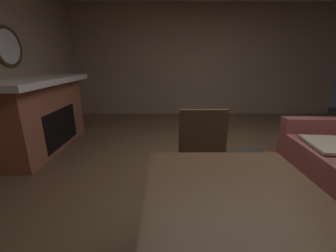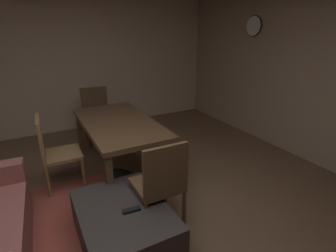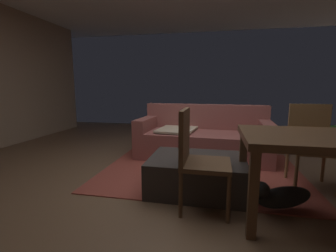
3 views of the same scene
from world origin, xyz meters
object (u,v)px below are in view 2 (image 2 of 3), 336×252
Objects in this scene: tv_remote at (131,210)px; dining_chair_east at (97,112)px; dining_chair_west at (161,181)px; dining_chair_north at (53,149)px; ottoman_coffee_table at (124,225)px; wall_clock at (254,26)px; small_dog at (128,178)px; dining_table at (118,127)px.

dining_chair_east is at bearing -3.07° from tv_remote.
dining_chair_west and dining_chair_north have the same top height.
dining_chair_west reaches higher than ottoman_coffee_table.
dining_chair_west reaches higher than tv_remote.
ottoman_coffee_table is 6.40× the size of tv_remote.
wall_clock is (1.56, -2.94, 1.72)m from ottoman_coffee_table.
small_dog is (-1.69, 0.07, -0.37)m from dining_chair_east.
small_dog is at bearing -13.08° from tv_remote.
dining_chair_east reaches higher than dining_table.
dining_chair_east is 1.60× the size of small_dog.
dining_chair_east is (1.23, -0.00, -0.14)m from dining_table.
tv_remote reaches higher than small_dog.
wall_clock is (0.31, -2.55, 1.25)m from dining_table.
dining_chair_east is (2.46, -0.01, 0.00)m from dining_chair_west.
dining_table is at bearing -9.76° from tv_remote.
dining_chair_north is 1.00× the size of dining_chair_east.
dining_chair_west is 1.48m from dining_chair_north.
dining_table is 2.88× the size of small_dog.
dining_chair_west is at bearing -146.33° from dining_chair_north.
dining_chair_west is 2.46m from dining_chair_east.
dining_chair_west is at bearing -175.29° from small_dog.
small_dog is (0.78, -0.33, -0.03)m from ottoman_coffee_table.
small_dog is (0.86, -0.27, -0.23)m from tv_remote.
small_dog is at bearing 177.69° from dining_chair_east.
dining_chair_north is (1.33, 0.48, 0.14)m from tv_remote.
dining_table is 1.81× the size of dining_chair_north.
ottoman_coffee_table is at bearing 170.96° from dining_chair_east.
wall_clock reaches higher than ottoman_coffee_table.
ottoman_coffee_table is at bearing 38.65° from tv_remote.
ottoman_coffee_table is 1.76× the size of small_dog.
dining_chair_north is at bearing 19.10° from ottoman_coffee_table.
dining_chair_east is (2.48, -0.39, 0.34)m from ottoman_coffee_table.
tv_remote is 1.42m from dining_chair_north.
tv_remote is 0.17× the size of dining_chair_north.
ottoman_coffee_table is at bearing 162.64° from dining_table.
wall_clock is (-0.92, -2.54, 1.38)m from dining_chair_east.
dining_chair_east reaches higher than ottoman_coffee_table.
small_dog is at bearing -121.53° from dining_chair_north.
wall_clock is at bearing -73.42° from small_dog.
dining_chair_west is at bearing 179.88° from dining_chair_east.
dining_table is 1.24m from dining_chair_east.
wall_clock is (1.55, -2.55, 1.38)m from dining_chair_west.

